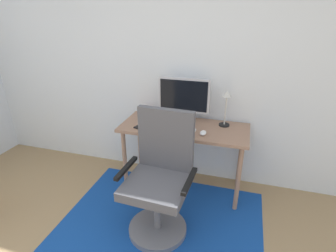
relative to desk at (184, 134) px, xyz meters
name	(u,v)px	position (x,y,z in m)	size (l,w,h in m)	color
wall_back	(189,66)	(-0.04, 0.35, 0.65)	(6.00, 0.10, 2.60)	silver
area_rug	(161,223)	(-0.06, -0.61, -0.65)	(1.85, 1.42, 0.01)	navy
desk	(184,134)	(0.00, 0.00, 0.00)	(1.31, 0.55, 0.75)	#926D55
monitor	(184,97)	(-0.04, 0.13, 0.37)	(0.54, 0.18, 0.47)	#B2B2B7
keyboard	(174,129)	(-0.08, -0.12, 0.10)	(0.43, 0.13, 0.02)	white
computer_mouse	(203,133)	(0.22, -0.13, 0.11)	(0.06, 0.10, 0.03)	white
coffee_cup	(146,111)	(-0.48, 0.18, 0.14)	(0.09, 0.09, 0.10)	maroon
cell_phone	(140,126)	(-0.43, -0.13, 0.10)	(0.07, 0.14, 0.01)	black
desk_lamp	(226,103)	(0.39, 0.14, 0.33)	(0.11, 0.11, 0.37)	black
office_chair	(160,183)	(-0.06, -0.64, -0.18)	(0.62, 0.54, 1.11)	slate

